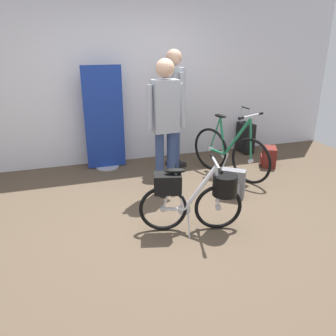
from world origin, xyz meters
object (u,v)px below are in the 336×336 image
(rolling_suitcase, at_px, (245,137))
(floor_banner_stand, at_px, (105,124))
(visitor_browsing, at_px, (165,119))
(handbag_on_floor, at_px, (269,157))
(folding_bike_foreground, at_px, (196,194))
(visitor_near_wall, at_px, (174,101))
(backpack_on_floor, at_px, (233,184))
(display_bike_left, at_px, (230,152))

(rolling_suitcase, bearing_deg, floor_banner_stand, -179.33)
(visitor_browsing, distance_m, handbag_on_floor, 2.14)
(folding_bike_foreground, height_order, handbag_on_floor, folding_bike_foreground)
(visitor_near_wall, relative_size, visitor_browsing, 1.05)
(visitor_browsing, relative_size, backpack_on_floor, 4.62)
(floor_banner_stand, distance_m, display_bike_left, 1.96)
(display_bike_left, distance_m, handbag_on_floor, 0.87)
(backpack_on_floor, relative_size, handbag_on_floor, 1.01)
(visitor_browsing, relative_size, handbag_on_floor, 4.68)
(visitor_near_wall, bearing_deg, visitor_browsing, -115.01)
(display_bike_left, relative_size, visitor_near_wall, 0.73)
(display_bike_left, xyz_separation_m, visitor_near_wall, (-0.67, 0.62, 0.69))
(visitor_browsing, bearing_deg, handbag_on_floor, 13.53)
(visitor_browsing, xyz_separation_m, rolling_suitcase, (1.91, 1.23, -0.72))
(visitor_browsing, relative_size, rolling_suitcase, 2.09)
(floor_banner_stand, bearing_deg, backpack_on_floor, -49.00)
(folding_bike_foreground, xyz_separation_m, backpack_on_floor, (0.78, 0.61, -0.23))
(folding_bike_foreground, xyz_separation_m, rolling_suitcase, (1.90, 2.24, -0.13))
(folding_bike_foreground, distance_m, handbag_on_floor, 2.42)
(folding_bike_foreground, distance_m, visitor_browsing, 1.17)
(backpack_on_floor, bearing_deg, handbag_on_floor, 37.70)
(floor_banner_stand, xyz_separation_m, folding_bike_foreground, (0.62, -2.21, -0.30))
(visitor_browsing, distance_m, backpack_on_floor, 1.21)
(floor_banner_stand, height_order, display_bike_left, floor_banner_stand)
(floor_banner_stand, height_order, handbag_on_floor, floor_banner_stand)
(visitor_browsing, height_order, handbag_on_floor, visitor_browsing)
(rolling_suitcase, bearing_deg, visitor_near_wall, -167.70)
(visitor_near_wall, distance_m, backpack_on_floor, 1.62)
(visitor_near_wall, bearing_deg, backpack_on_floor, -74.36)
(floor_banner_stand, bearing_deg, visitor_near_wall, -16.05)
(folding_bike_foreground, xyz_separation_m, display_bike_left, (1.08, 1.30, -0.04))
(folding_bike_foreground, relative_size, handbag_on_floor, 2.91)
(display_bike_left, xyz_separation_m, handbag_on_floor, (0.82, 0.18, -0.22))
(display_bike_left, relative_size, handbag_on_floor, 3.58)
(visitor_near_wall, height_order, visitor_browsing, visitor_near_wall)
(backpack_on_floor, bearing_deg, visitor_browsing, 152.52)
(folding_bike_foreground, distance_m, visitor_near_wall, 2.06)
(folding_bike_foreground, height_order, visitor_near_wall, visitor_near_wall)
(display_bike_left, xyz_separation_m, rolling_suitcase, (0.82, 0.94, -0.09))
(backpack_on_floor, bearing_deg, display_bike_left, 66.30)
(folding_bike_foreground, relative_size, visitor_near_wall, 0.59)
(display_bike_left, relative_size, visitor_browsing, 0.76)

